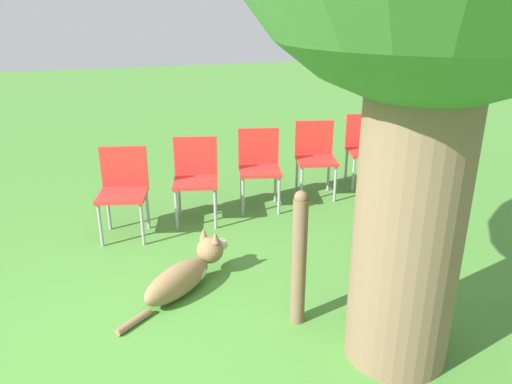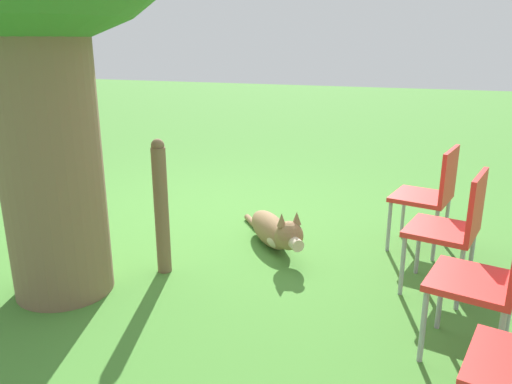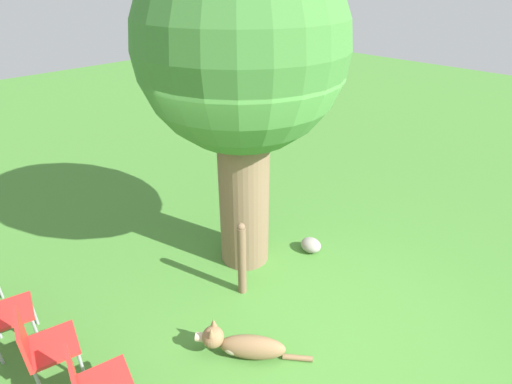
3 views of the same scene
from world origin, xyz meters
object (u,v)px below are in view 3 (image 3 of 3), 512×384
dog (242,345)px  fence_post (242,259)px  oak_tree (242,58)px  red_chair_2 (41,345)px

dog → fence_post: 1.00m
oak_tree → dog: oak_tree is taller
oak_tree → dog: bearing=-134.6°
dog → red_chair_2: (-1.48, 1.06, 0.35)m
fence_post → red_chair_2: size_ratio=1.17×
red_chair_2 → dog: bearing=-22.5°
fence_post → red_chair_2: fence_post is taller
oak_tree → red_chair_2: size_ratio=4.59×
fence_post → red_chair_2: bearing=169.7°
dog → red_chair_2: 1.85m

